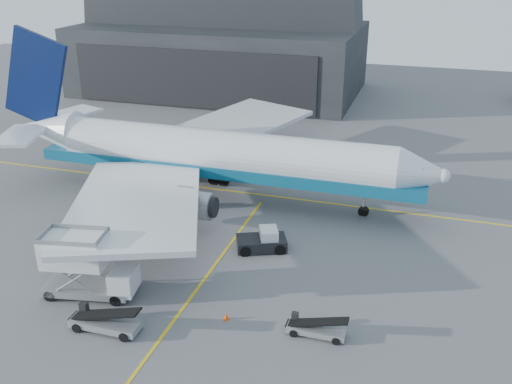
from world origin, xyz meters
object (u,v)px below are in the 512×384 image
(airliner, at_px, (207,153))
(catering_truck, at_px, (85,266))
(pushback_tug, at_px, (263,241))
(belt_loader_b, at_px, (316,328))
(belt_loader_a, at_px, (105,322))

(airliner, distance_m, catering_truck, 20.90)
(pushback_tug, distance_m, belt_loader_b, 12.79)
(pushback_tug, height_order, belt_loader_a, belt_loader_a)
(catering_truck, relative_size, pushback_tug, 1.53)
(pushback_tug, relative_size, belt_loader_b, 1.15)
(airliner, xyz_separation_m, catering_truck, (-1.76, -20.69, -2.32))
(airliner, bearing_deg, belt_loader_a, -85.56)
(airliner, relative_size, catering_truck, 6.48)
(airliner, relative_size, pushback_tug, 9.90)
(airliner, bearing_deg, catering_truck, -94.85)
(airliner, distance_m, belt_loader_a, 24.63)
(airliner, distance_m, pushback_tug, 13.92)
(airliner, height_order, belt_loader_b, airliner)
(airliner, xyz_separation_m, pushback_tug, (9.13, -9.68, -4.08))
(catering_truck, xyz_separation_m, belt_loader_b, (17.95, 0.36, -2.01))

